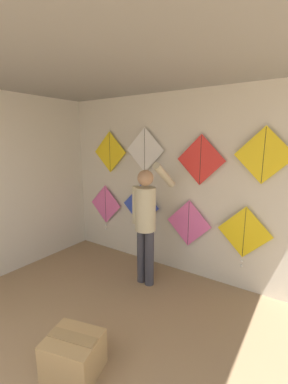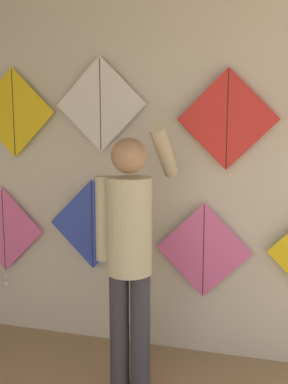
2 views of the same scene
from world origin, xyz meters
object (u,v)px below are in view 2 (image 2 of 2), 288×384
Objects in this scene: kite_2 at (204,250)px; kite_5 at (100,104)px; shopkeeper at (130,244)px; kite_1 at (92,224)px; kite_6 at (227,119)px; kite_4 at (14,113)px; kite_0 at (4,232)px.

kite_5 reaches higher than kite_2.
kite_1 is (-0.49, 0.57, -0.03)m from shopkeeper.
kite_2 is at bearing 0.00° from kite_5.
kite_6 is (0.96, 0.00, -0.12)m from kite_5.
kite_5 is at bearing 180.00° from kite_2.
kite_2 is 1.00× the size of kite_5.
kite_5 is at bearing 129.35° from shopkeeper.
kite_4 reaches higher than kite_1.
kite_1 is 1.00× the size of kite_6.
kite_4 is at bearing 180.00° from kite_5.
shopkeeper reaches higher than kite_2.
kite_5 is (0.89, 0.00, 1.05)m from kite_0.
kite_6 is (1.85, 0.00, 0.94)m from kite_0.
shopkeeper is at bearing -125.42° from kite_2.
kite_4 is at bearing 180.00° from kite_6.
kite_0 is at bearing 160.28° from shopkeeper.
kite_2 is at bearing 180.00° from kite_6.
kite_6 reaches higher than shopkeeper.
kite_4 is 1.00× the size of kite_5.
kite_2 is 1.87m from kite_4.
kite_2 is (0.40, 0.57, -0.17)m from shopkeeper.
kite_0 is 1.70m from kite_2.
kite_4 is 1.00× the size of kite_6.
kite_1 is at bearing 0.00° from kite_4.
kite_0 is 1.19× the size of kite_1.
kite_4 is 1.71m from kite_6.
kite_5 is (-0.81, 0.00, 1.09)m from kite_2.
kite_5 is 0.96m from kite_6.
kite_1 is 1.00× the size of kite_2.
kite_1 is at bearing 180.00° from kite_2.
shopkeeper is 0.72m from kite_2.
kite_6 is at bearing 0.01° from kite_0.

